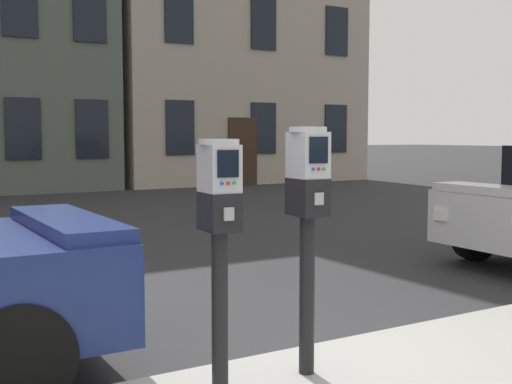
{
  "coord_description": "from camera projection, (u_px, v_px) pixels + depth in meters",
  "views": [
    {
      "loc": [
        -2.22,
        -3.32,
        1.54
      ],
      "look_at": [
        -0.31,
        -0.12,
        1.22
      ],
      "focal_mm": 46.12,
      "sensor_mm": 36.0,
      "label": 1
    }
  ],
  "objects": [
    {
      "name": "parking_meter_twin_adjacent",
      "position": [
        308.0,
        205.0,
        3.81
      ],
      "size": [
        0.23,
        0.26,
        1.45
      ],
      "rotation": [
        0.0,
        0.0,
        -1.65
      ],
      "color": "black",
      "rests_on": "sidewalk_slab"
    },
    {
      "name": "ground_plane",
      "position": [
        288.0,
        383.0,
        4.11
      ],
      "size": [
        160.0,
        160.0,
        0.0
      ],
      "primitive_type": "plane",
      "color": "#28282B"
    },
    {
      "name": "parking_meter_near_kerb",
      "position": [
        219.0,
        220.0,
        3.52
      ],
      "size": [
        0.23,
        0.26,
        1.39
      ],
      "rotation": [
        0.0,
        0.0,
        -1.65
      ],
      "color": "black",
      "rests_on": "sidewalk_slab"
    }
  ]
}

